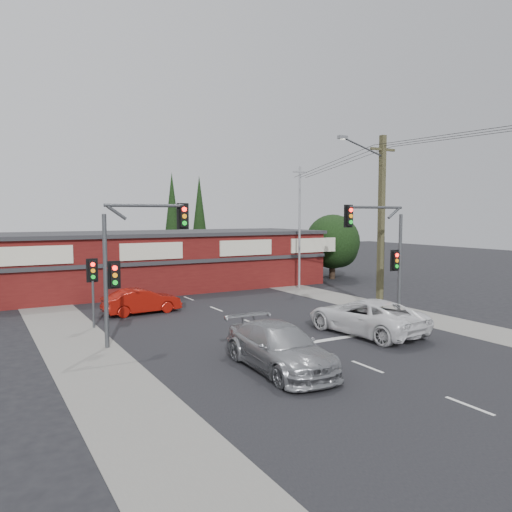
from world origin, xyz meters
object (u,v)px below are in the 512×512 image
silver_suv (279,347)px  shop_building (148,260)px  white_suv (365,316)px  utility_pole (380,216)px  red_sedan (142,301)px

silver_suv → shop_building: bearing=87.4°
silver_suv → white_suv: bearing=24.6°
utility_pole → red_sedan: bearing=156.8°
white_suv → silver_suv: size_ratio=1.06×
shop_building → utility_pole: size_ratio=2.73×
silver_suv → red_sedan: (-1.23, 12.28, -0.10)m
white_suv → red_sedan: (-7.54, 9.72, -0.11)m
red_sedan → utility_pole: 14.37m
silver_suv → utility_pole: 14.00m
silver_suv → red_sedan: 12.34m
shop_building → utility_pole: 17.15m
white_suv → utility_pole: bearing=-144.7°
red_sedan → shop_building: shop_building is taller
red_sedan → white_suv: bearing=-146.6°
silver_suv → red_sedan: silver_suv is taller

